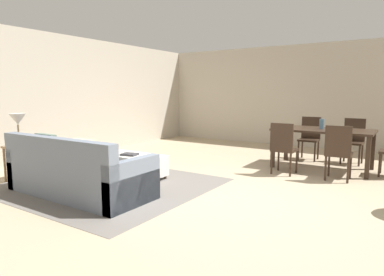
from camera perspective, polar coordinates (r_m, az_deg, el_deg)
The scene contains 15 objects.
ground_plane at distance 4.89m, azimuth 6.92°, elevation -9.60°, with size 10.80×10.80×0.00m, color tan.
wall_back at distance 9.42m, azimuth 20.77°, elevation 6.63°, with size 9.00×0.12×2.70m, color #BCB2A0.
wall_left at distance 8.06m, azimuth -21.33°, elevation 6.49°, with size 0.12×11.00×2.70m, color #BCB2A0.
area_rug at distance 5.54m, azimuth -13.82°, elevation -7.65°, with size 3.00×2.80×0.01m, color slate.
couch at distance 5.08m, azimuth -18.86°, elevation -5.82°, with size 2.19×0.91×0.86m.
ottoman_table at distance 5.87m, azimuth -10.02°, elevation -4.40°, with size 1.14×0.56×0.40m.
side_table at distance 6.18m, azimuth -27.03°, elevation -2.32°, with size 0.40×0.40×0.59m.
table_lamp at distance 6.12m, azimuth -27.34°, elevation 2.63°, with size 0.26×0.26×0.53m.
dining_table at distance 6.86m, azimuth 21.22°, elevation 0.71°, with size 1.76×0.95×0.76m.
dining_chair_near_left at distance 6.16m, azimuth 15.14°, elevation -1.23°, with size 0.41×0.41×0.92m.
dining_chair_near_right at distance 6.01m, azimuth 23.48°, elevation -1.83°, with size 0.42×0.42×0.92m.
dining_chair_far_left at distance 7.76m, azimuth 19.26°, elevation 0.40°, with size 0.41×0.41×0.92m.
dining_chair_far_right at distance 7.65m, azimuth 25.57°, elevation -0.02°, with size 0.41×0.41×0.92m.
vase_centerpiece at distance 6.86m, azimuth 21.05°, elevation 2.23°, with size 0.09×0.09×0.19m, color slate.
book_on_ottoman at distance 5.77m, azimuth -10.49°, elevation -2.73°, with size 0.26×0.20×0.03m, color #333338.
Camera 1 is at (2.05, -4.19, 1.45)m, focal length 31.61 mm.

